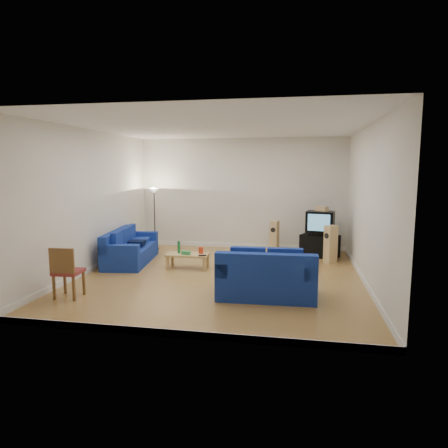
% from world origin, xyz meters
% --- Properties ---
extents(room, '(6.01, 6.51, 3.21)m').
position_xyz_m(room, '(0.00, 0.00, 1.54)').
color(room, brown).
rests_on(room, ground).
extents(sofa_three_seat, '(1.16, 2.19, 0.81)m').
position_xyz_m(sofa_three_seat, '(-2.51, 0.87, 0.30)').
color(sofa_three_seat, navy).
rests_on(sofa_three_seat, ground).
extents(sofa_loveseat, '(1.80, 1.04, 0.89)m').
position_xyz_m(sofa_loveseat, '(1.09, -1.24, 0.34)').
color(sofa_loveseat, navy).
rests_on(sofa_loveseat, ground).
extents(coffee_table, '(0.98, 0.49, 0.35)m').
position_xyz_m(coffee_table, '(-0.89, 0.54, 0.30)').
color(coffee_table, tan).
rests_on(coffee_table, ground).
extents(bottle, '(0.07, 0.07, 0.29)m').
position_xyz_m(bottle, '(-1.11, 0.56, 0.50)').
color(bottle, '#197233').
rests_on(bottle, coffee_table).
extents(tissue_box, '(0.21, 0.14, 0.08)m').
position_xyz_m(tissue_box, '(-0.91, 0.45, 0.39)').
color(tissue_box, green).
rests_on(tissue_box, coffee_table).
extents(red_canister, '(0.13, 0.13, 0.15)m').
position_xyz_m(red_canister, '(-0.59, 0.63, 0.43)').
color(red_canister, red).
rests_on(red_canister, coffee_table).
extents(remote, '(0.19, 0.11, 0.02)m').
position_xyz_m(remote, '(-0.50, 0.37, 0.37)').
color(remote, black).
rests_on(remote, coffee_table).
extents(tv_stand, '(1.09, 0.85, 0.59)m').
position_xyz_m(tv_stand, '(2.23, 2.41, 0.29)').
color(tv_stand, black).
rests_on(tv_stand, ground).
extents(av_receiver, '(0.42, 0.35, 0.10)m').
position_xyz_m(av_receiver, '(2.19, 2.37, 0.63)').
color(av_receiver, black).
rests_on(av_receiver, tv_stand).
extents(television, '(0.78, 0.64, 0.54)m').
position_xyz_m(television, '(2.21, 2.36, 0.95)').
color(television, black).
rests_on(television, av_receiver).
extents(centre_speaker, '(0.35, 0.35, 0.12)m').
position_xyz_m(centre_speaker, '(2.25, 2.43, 1.29)').
color(centre_speaker, tan).
rests_on(centre_speaker, television).
extents(speaker_left, '(0.27, 0.31, 0.90)m').
position_xyz_m(speaker_left, '(1.00, 2.70, 0.45)').
color(speaker_left, tan).
rests_on(speaker_left, ground).
extents(speaker_right, '(0.35, 0.34, 0.94)m').
position_xyz_m(speaker_right, '(2.45, 1.76, 0.47)').
color(speaker_right, tan).
rests_on(speaker_right, ground).
extents(floor_lamp, '(0.30, 0.30, 1.77)m').
position_xyz_m(floor_lamp, '(-2.45, 2.59, 1.46)').
color(floor_lamp, black).
rests_on(floor_lamp, ground).
extents(dining_chair, '(0.48, 0.48, 0.95)m').
position_xyz_m(dining_chair, '(-2.45, -1.97, 0.53)').
color(dining_chair, brown).
rests_on(dining_chair, ground).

